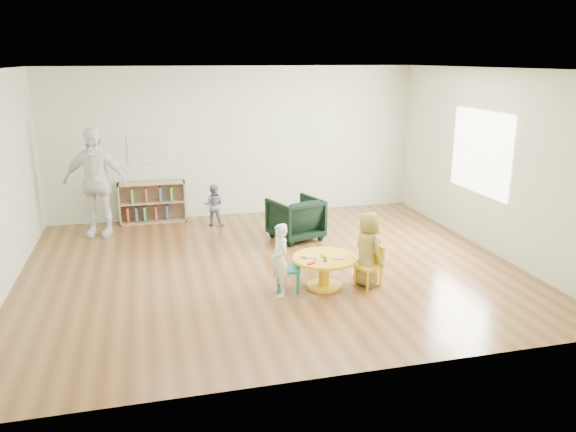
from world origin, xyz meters
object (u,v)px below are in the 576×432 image
at_px(armchair, 296,219).
at_px(bookshelf, 152,202).
at_px(child_right, 368,249).
at_px(toddler, 214,205).
at_px(child_left, 280,260).
at_px(kid_chair_left, 285,267).
at_px(activity_table, 324,266).
at_px(adult_caretaker, 95,182).
at_px(kid_chair_right, 371,264).

bearing_deg(armchair, bookshelf, -53.95).
distance_m(child_right, toddler, 3.67).
bearing_deg(child_left, kid_chair_left, 135.33).
distance_m(activity_table, child_left, 0.66).
relative_size(kid_chair_left, adult_caretaker, 0.31).
xyz_separation_m(kid_chair_right, armchair, (-0.45, 2.19, 0.06)).
distance_m(kid_chair_left, toddler, 3.21).
height_order(kid_chair_left, bookshelf, bookshelf).
bearing_deg(child_right, activity_table, 67.68).
bearing_deg(kid_chair_right, kid_chair_left, 61.66).
height_order(armchair, toddler, toddler).
xyz_separation_m(activity_table, bookshelf, (-2.14, 3.76, 0.07)).
height_order(armchair, adult_caretaker, adult_caretaker).
bearing_deg(child_right, adult_caretaker, 33.05).
relative_size(kid_chair_left, child_left, 0.61).
xyz_separation_m(kid_chair_left, kid_chair_right, (1.13, -0.15, -0.01)).
height_order(child_right, adult_caretaker, adult_caretaker).
relative_size(kid_chair_left, bookshelf, 0.48).
distance_m(activity_table, toddler, 3.39).
relative_size(activity_table, toddler, 1.11).
xyz_separation_m(kid_chair_right, toddler, (-1.68, 3.31, 0.08)).
bearing_deg(child_right, armchair, -4.75).
distance_m(kid_chair_right, adult_caretaker, 4.91).
distance_m(bookshelf, armchair, 2.85).
bearing_deg(child_left, child_right, 83.07).
xyz_separation_m(kid_chair_left, toddler, (-0.55, 3.16, 0.07)).
relative_size(activity_table, kid_chair_left, 1.46).
xyz_separation_m(activity_table, child_left, (-0.63, -0.09, 0.18)).
distance_m(bookshelf, child_left, 4.14).
bearing_deg(adult_caretaker, armchair, -2.46).
height_order(toddler, adult_caretaker, adult_caretaker).
bearing_deg(toddler, bookshelf, -9.28).
distance_m(kid_chair_left, child_right, 1.12).
bearing_deg(bookshelf, kid_chair_right, -54.41).
xyz_separation_m(kid_chair_left, adult_caretaker, (-2.52, 3.07, 0.62)).
bearing_deg(kid_chair_left, child_left, -19.67).
xyz_separation_m(toddler, adult_caretaker, (-1.98, -0.10, 0.54)).
relative_size(activity_table, armchair, 1.09).
bearing_deg(activity_table, child_left, -171.49).
relative_size(activity_table, child_left, 0.89).
bearing_deg(child_left, adult_caretaker, -151.18).
bearing_deg(kid_chair_left, kid_chair_right, 99.38).
bearing_deg(kid_chair_right, activity_table, 60.03).
distance_m(bookshelf, adult_caretaker, 1.24).
relative_size(child_left, toddler, 1.24).
height_order(armchair, child_left, child_left).
bearing_deg(kid_chair_right, child_right, 30.74).
bearing_deg(bookshelf, kid_chair_left, -66.32).
xyz_separation_m(activity_table, toddler, (-1.07, 3.21, 0.09)).
xyz_separation_m(activity_table, adult_caretaker, (-3.04, 3.12, 0.63)).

